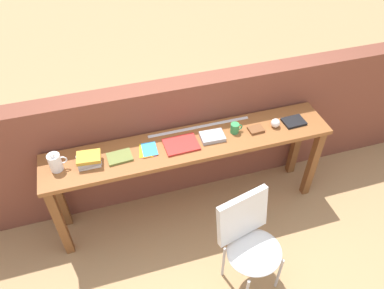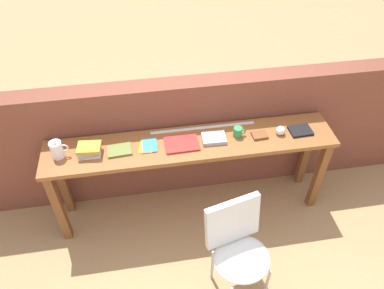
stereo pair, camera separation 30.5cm
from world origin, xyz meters
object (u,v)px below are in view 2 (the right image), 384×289
leather_journal_brown (260,135)px  book_repair_rightmost (300,131)px  book_stack_leftmost (89,150)px  mug (238,132)px  pitcher_white (57,149)px  book_open_centre (181,143)px  magazine_cycling (119,150)px  pamphlet_pile_colourful (148,146)px  chair_white_moulded (238,246)px  sports_ball_small (281,130)px

leather_journal_brown → book_repair_rightmost: (0.37, 0.00, -0.00)m
book_stack_leftmost → mug: 1.25m
pitcher_white → mug: pitcher_white is taller
book_open_centre → mug: (0.50, 0.03, 0.04)m
leather_journal_brown → book_repair_rightmost: leather_journal_brown is taller
magazine_cycling → book_repair_rightmost: (1.57, -0.00, 0.00)m
pamphlet_pile_colourful → book_open_centre: (0.28, -0.01, 0.00)m
magazine_cycling → mug: 1.02m
chair_white_moulded → book_repair_rightmost: (0.74, 0.81, 0.36)m
magazine_cycling → sports_ball_small: 1.39m
sports_ball_small → pitcher_white: bearing=179.3°
book_open_centre → sports_ball_small: bearing=-1.8°
pamphlet_pile_colourful → book_open_centre: size_ratio=0.63×
book_open_centre → book_stack_leftmost: bearing=178.5°
pamphlet_pile_colourful → sports_ball_small: 1.15m
pitcher_white → mug: size_ratio=1.67×
pitcher_white → mug: (1.50, 0.01, -0.03)m
pitcher_white → pamphlet_pile_colourful: size_ratio=1.02×
mug → leather_journal_brown: size_ratio=0.85×
pitcher_white → book_open_centre: pitcher_white is taller
magazine_cycling → book_open_centre: size_ratio=0.70×
chair_white_moulded → magazine_cycling: bearing=135.6°
pamphlet_pile_colourful → chair_white_moulded: bearing=-54.4°
sports_ball_small → pamphlet_pile_colourful: bearing=178.9°
chair_white_moulded → pamphlet_pile_colourful: (-0.60, 0.84, 0.36)m
chair_white_moulded → leather_journal_brown: 0.96m
mug → book_repair_rightmost: size_ratio=0.57×
magazine_cycling → pitcher_white: bearing=174.3°
book_open_centre → sports_ball_small: size_ratio=3.53×
book_repair_rightmost → mug: bearing=174.2°
book_open_centre → mug: bearing=1.8°
magazine_cycling → pamphlet_pile_colourful: (0.24, 0.02, -0.00)m
magazine_cycling → book_stack_leftmost: bearing=175.2°
sports_ball_small → book_repair_rightmost: (0.19, 0.00, -0.03)m
pitcher_white → magazine_cycling: pitcher_white is taller
chair_white_moulded → pamphlet_pile_colourful: same height
pitcher_white → magazine_cycling: bearing=-2.0°
pitcher_white → book_open_centre: size_ratio=0.64×
pitcher_white → sports_ball_small: (1.87, -0.02, -0.04)m
pitcher_white → book_repair_rightmost: pitcher_white is taller
pitcher_white → book_stack_leftmost: pitcher_white is taller
pitcher_white → pamphlet_pile_colourful: pitcher_white is taller
pitcher_white → leather_journal_brown: pitcher_white is taller
chair_white_moulded → pitcher_white: pitcher_white is taller
magazine_cycling → pamphlet_pile_colourful: magazine_cycling is taller
pamphlet_pile_colourful → mug: size_ratio=1.64×
pamphlet_pile_colourful → sports_ball_small: (1.15, -0.02, 0.03)m
pitcher_white → mug: 1.50m
book_stack_leftmost → magazine_cycling: (0.24, -0.00, -0.04)m
leather_journal_brown → pitcher_white: bearing=176.5°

